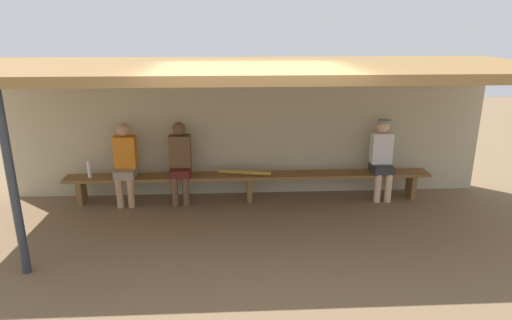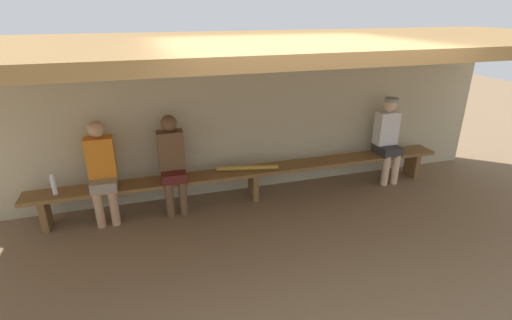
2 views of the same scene
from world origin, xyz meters
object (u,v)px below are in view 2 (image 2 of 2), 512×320
Objects in this scene: player_shirtless_tan at (172,160)px; player_leftmost at (388,136)px; bench at (253,174)px; baseball_bat at (248,168)px; player_rightmost at (102,168)px; water_bottle_orange at (54,185)px.

player_shirtless_tan is 0.99× the size of player_leftmost.
baseball_bat is at bearing -180.00° from bench.
baseball_bat is (1.04, -0.00, -0.24)m from player_shirtless_tan.
player_shirtless_tan is at bearing 0.00° from player_rightmost.
baseball_bat is (2.49, 0.02, -0.10)m from water_bottle_orange.
player_rightmost is at bearing 180.00° from player_shirtless_tan.
bench is at bearing -0.16° from player_shirtless_tan.
baseball_bat is (-2.29, -0.00, -0.25)m from player_leftmost.
player_leftmost is at bearing 0.01° from player_shirtless_tan.
player_rightmost is at bearing 179.91° from bench.
baseball_bat is at bearing -179.91° from player_leftmost.
player_leftmost is at bearing 0.09° from bench.
player_leftmost is 4.78m from water_bottle_orange.
player_shirtless_tan is at bearing 179.84° from bench.
water_bottle_orange is at bearing -177.53° from player_rightmost.
bench is 2.23m from player_leftmost.
baseball_bat is at bearing -0.09° from player_rightmost.
player_shirtless_tan reaches higher than water_bottle_orange.
player_leftmost reaches higher than baseball_bat.
bench is 22.09× the size of water_bottle_orange.
player_leftmost reaches higher than player_rightmost.
player_rightmost and player_shirtless_tan have the same top height.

